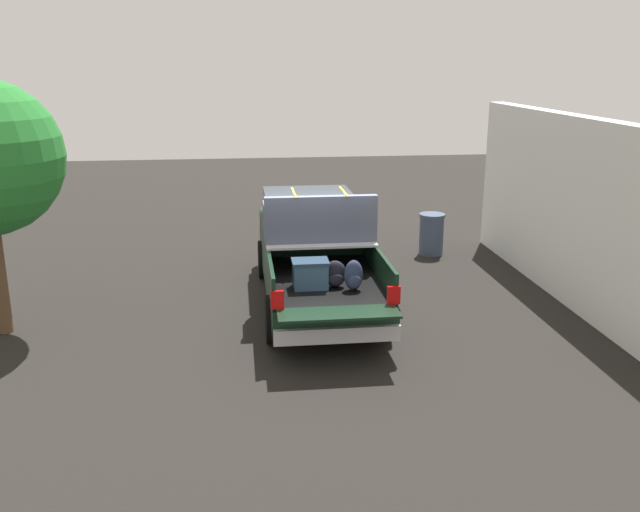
{
  "coord_description": "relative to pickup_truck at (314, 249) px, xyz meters",
  "views": [
    {
      "loc": [
        -12.24,
        1.4,
        4.47
      ],
      "look_at": [
        -0.6,
        0.0,
        1.1
      ],
      "focal_mm": 38.63,
      "sensor_mm": 36.0,
      "label": 1
    }
  ],
  "objects": [
    {
      "name": "pickup_truck",
      "position": [
        0.0,
        0.0,
        0.0
      ],
      "size": [
        6.05,
        2.06,
        2.23
      ],
      "color": "black",
      "rests_on": "ground_plane"
    },
    {
      "name": "trash_can",
      "position": [
        2.67,
        -3.08,
        -0.46
      ],
      "size": [
        0.6,
        0.6,
        0.98
      ],
      "color": "#3F4C66",
      "rests_on": "ground_plane"
    },
    {
      "name": "building_facade",
      "position": [
        -0.7,
        -4.81,
        0.78
      ],
      "size": [
        8.6,
        0.36,
        3.47
      ],
      "primitive_type": "cube",
      "color": "white",
      "rests_on": "ground_plane"
    },
    {
      "name": "ground_plane",
      "position": [
        -0.37,
        -0.0,
        -0.95
      ],
      "size": [
        40.0,
        40.0,
        0.0
      ],
      "primitive_type": "plane",
      "color": "black"
    }
  ]
}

